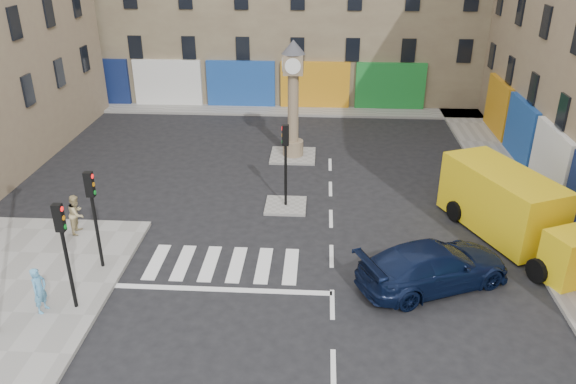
# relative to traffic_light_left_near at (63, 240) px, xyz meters

# --- Properties ---
(ground) EXTENTS (120.00, 120.00, 0.00)m
(ground) POSITION_rel_traffic_light_left_near_xyz_m (8.30, -0.20, -2.62)
(ground) COLOR black
(ground) RESTS_ON ground
(sidewalk_right) EXTENTS (2.60, 30.00, 0.15)m
(sidewalk_right) POSITION_rel_traffic_light_left_near_xyz_m (17.00, 9.80, -2.55)
(sidewalk_right) COLOR gray
(sidewalk_right) RESTS_ON ground
(sidewalk_far) EXTENTS (32.00, 2.40, 0.15)m
(sidewalk_far) POSITION_rel_traffic_light_left_near_xyz_m (4.30, 22.00, -2.55)
(sidewalk_far) COLOR gray
(sidewalk_far) RESTS_ON ground
(island_near) EXTENTS (1.80, 1.80, 0.12)m
(island_near) POSITION_rel_traffic_light_left_near_xyz_m (6.30, 7.80, -2.56)
(island_near) COLOR gray
(island_near) RESTS_ON ground
(island_far) EXTENTS (2.40, 2.40, 0.12)m
(island_far) POSITION_rel_traffic_light_left_near_xyz_m (6.30, 13.80, -2.56)
(island_far) COLOR gray
(island_far) RESTS_ON ground
(traffic_light_left_near) EXTENTS (0.28, 0.22, 3.70)m
(traffic_light_left_near) POSITION_rel_traffic_light_left_near_xyz_m (0.00, 0.00, 0.00)
(traffic_light_left_near) COLOR black
(traffic_light_left_near) RESTS_ON sidewalk_left
(traffic_light_left_far) EXTENTS (0.28, 0.22, 3.70)m
(traffic_light_left_far) POSITION_rel_traffic_light_left_near_xyz_m (0.00, 2.40, 0.00)
(traffic_light_left_far) COLOR black
(traffic_light_left_far) RESTS_ON sidewalk_left
(traffic_light_island) EXTENTS (0.28, 0.22, 3.70)m
(traffic_light_island) POSITION_rel_traffic_light_left_near_xyz_m (6.30, 7.80, -0.03)
(traffic_light_island) COLOR black
(traffic_light_island) RESTS_ON island_near
(clock_pillar) EXTENTS (1.20, 1.20, 6.10)m
(clock_pillar) POSITION_rel_traffic_light_left_near_xyz_m (6.30, 13.80, 0.93)
(clock_pillar) COLOR #877558
(clock_pillar) RESTS_ON island_far
(navy_sedan) EXTENTS (5.87, 4.28, 1.58)m
(navy_sedan) POSITION_rel_traffic_light_left_near_xyz_m (11.76, 2.14, -1.83)
(navy_sedan) COLOR black
(navy_sedan) RESTS_ON ground
(yellow_van) EXTENTS (4.85, 7.47, 2.62)m
(yellow_van) POSITION_rel_traffic_light_left_near_xyz_m (15.33, 5.56, -1.32)
(yellow_van) COLOR yellow
(yellow_van) RESTS_ON ground
(pedestrian_blue) EXTENTS (0.47, 0.63, 1.58)m
(pedestrian_blue) POSITION_rel_traffic_light_left_near_xyz_m (-0.94, -0.28, -1.68)
(pedestrian_blue) COLOR #5699C4
(pedestrian_blue) RESTS_ON sidewalk_left
(pedestrian_tan) EXTENTS (0.64, 0.81, 1.62)m
(pedestrian_tan) POSITION_rel_traffic_light_left_near_xyz_m (-1.83, 4.80, -1.66)
(pedestrian_tan) COLOR tan
(pedestrian_tan) RESTS_ON sidewalk_left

